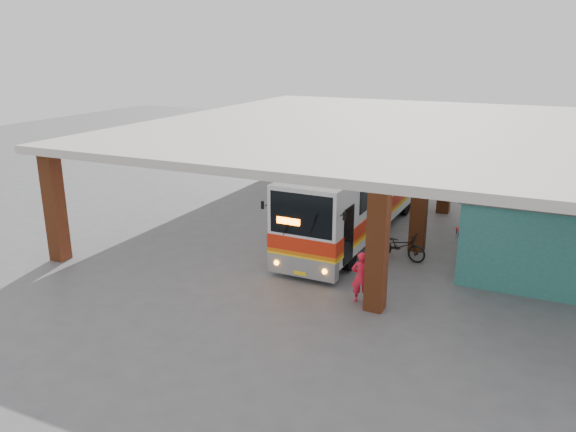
# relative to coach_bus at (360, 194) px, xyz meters

# --- Properties ---
(ground) EXTENTS (90.00, 90.00, 0.00)m
(ground) POSITION_rel_coach_bus_xyz_m (-0.12, -4.10, -1.82)
(ground) COLOR #515154
(ground) RESTS_ON ground
(brick_columns) EXTENTS (20.10, 21.60, 4.35)m
(brick_columns) POSITION_rel_coach_bus_xyz_m (1.31, 0.90, 0.36)
(brick_columns) COLOR brown
(brick_columns) RESTS_ON ground
(canopy_roof) EXTENTS (21.00, 23.00, 0.30)m
(canopy_roof) POSITION_rel_coach_bus_xyz_m (0.38, 2.40, 2.68)
(canopy_roof) COLOR #BCB6A9
(canopy_roof) RESTS_ON brick_columns
(shop_building) EXTENTS (5.20, 8.20, 3.11)m
(shop_building) POSITION_rel_coach_bus_xyz_m (7.37, -0.10, -0.26)
(shop_building) COLOR #296366
(shop_building) RESTS_ON ground
(coach_bus) EXTENTS (2.88, 12.64, 3.66)m
(coach_bus) POSITION_rel_coach_bus_xyz_m (0.00, 0.00, 0.00)
(coach_bus) COLOR silver
(coach_bus) RESTS_ON ground
(motorcycle) EXTENTS (2.22, 1.08, 1.12)m
(motorcycle) POSITION_rel_coach_bus_xyz_m (2.50, -2.44, -1.26)
(motorcycle) COLOR black
(motorcycle) RESTS_ON ground
(pedestrian) EXTENTS (0.74, 0.60, 1.73)m
(pedestrian) POSITION_rel_coach_bus_xyz_m (2.28, -6.77, -0.95)
(pedestrian) COLOR red
(pedestrian) RESTS_ON ground
(red_chair) EXTENTS (0.58, 0.58, 0.84)m
(red_chair) POSITION_rel_coach_bus_xyz_m (4.36, 1.72, -1.43)
(red_chair) COLOR #B2131A
(red_chair) RESTS_ON ground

